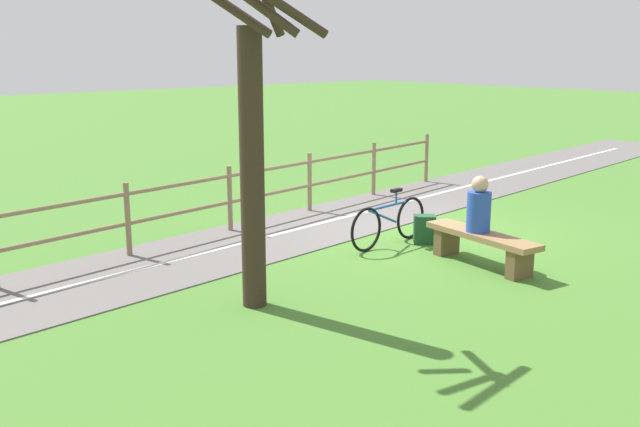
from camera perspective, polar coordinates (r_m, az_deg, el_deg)
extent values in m
plane|color=#477A2D|center=(11.95, 7.34, -1.42)|extent=(80.00, 80.00, 0.00)
cube|color=#66605E|center=(10.30, -12.25, -3.87)|extent=(5.75, 36.04, 0.02)
cube|color=silver|center=(10.30, -12.26, -3.82)|extent=(3.29, 31.85, 0.00)
cube|color=#937047|center=(10.18, 12.45, -1.68)|extent=(1.85, 0.66, 0.08)
cube|color=brown|center=(9.80, 15.22, -3.79)|extent=(0.21, 0.38, 0.38)
cube|color=brown|center=(10.70, 9.80, -2.13)|extent=(0.21, 0.38, 0.38)
cylinder|color=#2847B7|center=(10.16, 12.21, 0.13)|extent=(0.37, 0.37, 0.55)
sphere|color=tan|center=(10.09, 12.31, 2.22)|extent=(0.23, 0.23, 0.23)
torus|color=black|center=(10.65, 3.60, -1.26)|extent=(0.09, 0.66, 0.66)
torus|color=black|center=(11.45, 7.04, -0.34)|extent=(0.09, 0.66, 0.66)
cylinder|color=#1E51A3|center=(10.99, 5.41, 0.62)|extent=(0.10, 0.90, 0.04)
cylinder|color=#1E51A3|center=(10.90, 4.87, -0.22)|extent=(0.08, 0.65, 0.31)
cylinder|color=#1E51A3|center=(11.09, 5.93, 1.24)|extent=(0.03, 0.03, 0.20)
cube|color=black|center=(11.07, 5.95, 1.80)|extent=(0.09, 0.21, 0.05)
cube|color=#1E4C2D|center=(11.22, 8.10, -1.23)|extent=(0.39, 0.39, 0.44)
cube|color=#245B37|center=(11.37, 8.02, -1.38)|extent=(0.18, 0.19, 0.20)
cylinder|color=#847051|center=(16.32, 8.25, 4.26)|extent=(0.08, 0.08, 1.07)
cylinder|color=#847051|center=(14.73, 4.19, 3.45)|extent=(0.08, 0.08, 1.07)
cylinder|color=#847051|center=(13.24, -0.81, 2.43)|extent=(0.08, 0.08, 1.07)
cylinder|color=#847051|center=(11.88, -7.01, 1.14)|extent=(0.08, 0.08, 1.07)
cylinder|color=#847051|center=(10.70, -14.69, -0.48)|extent=(0.08, 0.08, 1.07)
cylinder|color=#847051|center=(11.81, -7.06, 2.91)|extent=(1.67, 11.55, 0.06)
cylinder|color=#847051|center=(11.89, -7.01, 0.89)|extent=(1.67, 11.55, 0.06)
cylinder|color=#38281E|center=(8.19, -5.29, 3.30)|extent=(0.27, 0.27, 3.13)
cylinder|color=#38281E|center=(7.77, -6.42, 15.24)|extent=(0.66, 0.49, 0.52)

